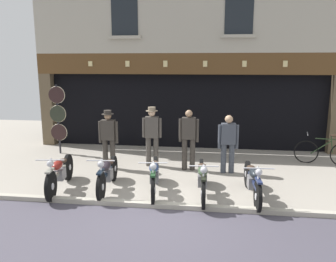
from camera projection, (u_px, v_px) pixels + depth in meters
The scene contains 15 objects.
ground at pixel (155, 234), 6.09m from camera, with size 22.47×22.00×0.18m.
shop_facade at pixel (189, 97), 13.55m from camera, with size 10.77×4.42×5.93m.
motorcycle_left at pixel (60, 172), 8.03m from camera, with size 0.62×2.05×0.94m.
motorcycle_center_left at pixel (107, 173), 8.01m from camera, with size 0.62×1.97×0.92m.
motorcycle_center at pixel (154, 175), 7.87m from camera, with size 0.62×2.07×0.92m.
motorcycle_center_right at pixel (202, 178), 7.66m from camera, with size 0.62×2.09×0.93m.
motorcycle_right at pixel (253, 180), 7.53m from camera, with size 0.62×2.08×0.91m.
salesman_left at pixel (108, 137), 9.60m from camera, with size 0.56×0.34×1.68m.
shopkeeper_center at pixel (152, 133), 9.82m from camera, with size 0.56×0.35×1.75m.
salesman_right at pixel (189, 137), 9.46m from camera, with size 0.56×0.25×1.71m.
assistant_far_right at pixel (228, 141), 9.21m from camera, with size 0.56×0.26×1.61m.
tyre_sign_pole at pixel (58, 114), 11.13m from camera, with size 0.56×0.06×2.29m.
advert_board_near at pixel (229, 98), 11.73m from camera, with size 0.74×0.03×1.06m.
advert_board_far at pixel (258, 97), 11.60m from camera, with size 0.73×0.03×1.09m.
leaning_bicycle at pixel (325, 152), 10.08m from camera, with size 1.68×0.56×0.94m.
Camera 1 is at (0.98, -6.51, 2.98)m, focal length 36.28 mm.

